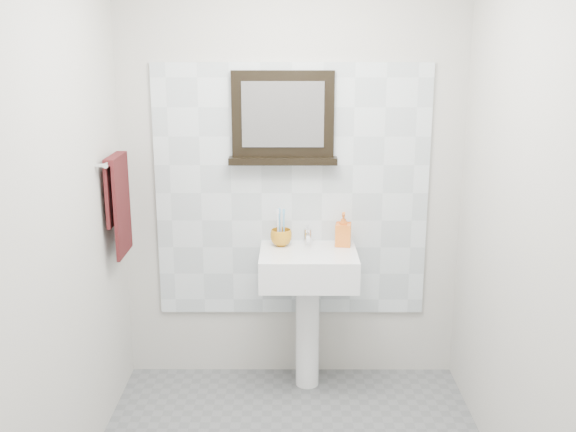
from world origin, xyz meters
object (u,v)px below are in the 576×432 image
at_px(soap_dispenser, 343,229).
at_px(framed_mirror, 283,120).
at_px(toothbrush_cup, 281,238).
at_px(hand_towel, 118,197).
at_px(pedestal_sink, 308,281).

distance_m(soap_dispenser, framed_mirror, 0.72).
bearing_deg(toothbrush_cup, hand_towel, -167.23).
distance_m(pedestal_sink, soap_dispenser, 0.36).
xyz_separation_m(toothbrush_cup, soap_dispenser, (0.36, 0.00, 0.05)).
height_order(soap_dispenser, framed_mirror, framed_mirror).
xyz_separation_m(pedestal_sink, toothbrush_cup, (-0.16, 0.10, 0.23)).
relative_size(pedestal_sink, toothbrush_cup, 7.73).
bearing_deg(toothbrush_cup, framed_mirror, 82.60).
height_order(toothbrush_cup, hand_towel, hand_towel).
relative_size(soap_dispenser, framed_mirror, 0.32).
xyz_separation_m(soap_dispenser, framed_mirror, (-0.35, 0.08, 0.62)).
relative_size(soap_dispenser, hand_towel, 0.36).
bearing_deg(hand_towel, toothbrush_cup, 12.77).
distance_m(framed_mirror, hand_towel, 1.01).
distance_m(soap_dispenser, hand_towel, 1.28).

